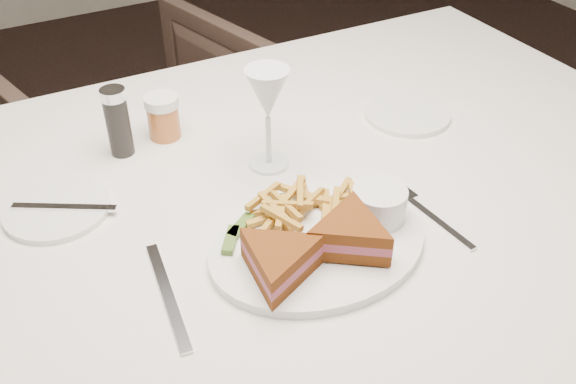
# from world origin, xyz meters

# --- Properties ---
(ground) EXTENTS (5.00, 5.00, 0.00)m
(ground) POSITION_xyz_m (0.00, 0.00, 0.00)
(ground) COLOR black
(ground) RESTS_ON ground
(table) EXTENTS (1.58, 1.07, 0.75)m
(table) POSITION_xyz_m (-0.27, -0.38, 0.38)
(table) COLOR silver
(table) RESTS_ON ground
(chair_far) EXTENTS (0.82, 0.79, 0.71)m
(chair_far) POSITION_xyz_m (-0.23, 0.50, 0.36)
(chair_far) COLOR #423128
(chair_far) RESTS_ON ground
(table_setting) EXTENTS (0.80, 0.63, 0.18)m
(table_setting) POSITION_xyz_m (-0.27, -0.42, 0.79)
(table_setting) COLOR white
(table_setting) RESTS_ON table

